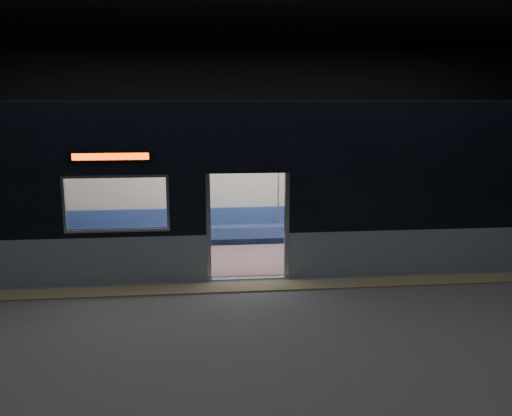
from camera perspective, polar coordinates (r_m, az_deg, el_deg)
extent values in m
cube|color=#47494C|center=(9.50, -0.26, -9.54)|extent=(24.00, 14.00, 0.01)
cube|color=black|center=(15.86, -2.81, 8.17)|extent=(24.00, 0.04, 5.00)
cube|color=black|center=(2.24, 18.28, -12.70)|extent=(24.00, 0.04, 5.00)
cube|color=#8C7F59|center=(10.01, -0.58, -8.31)|extent=(22.80, 0.50, 0.03)
cube|color=gray|center=(11.80, 23.37, -3.98)|extent=(8.30, 0.12, 0.90)
cube|color=black|center=(11.51, 23.99, 3.73)|extent=(8.30, 0.12, 2.30)
cube|color=black|center=(9.96, -0.89, 6.99)|extent=(1.40, 0.12, 1.15)
cube|color=#B7BABC|center=(10.17, -5.02, -2.09)|extent=(0.08, 0.14, 2.05)
cube|color=#B7BABC|center=(10.30, 3.24, -1.90)|extent=(0.08, 0.14, 2.05)
cube|color=black|center=(9.99, -15.05, 5.26)|extent=(1.50, 0.04, 0.18)
cube|color=#F63500|center=(9.98, -15.06, 5.26)|extent=(1.34, 0.03, 0.12)
cube|color=beige|center=(12.93, -2.01, 3.43)|extent=(18.00, 0.12, 3.20)
cube|color=black|center=(11.37, -1.56, 10.82)|extent=(18.00, 3.00, 0.15)
cube|color=#835F62|center=(11.85, -1.47, -5.12)|extent=(17.76, 2.76, 0.04)
cube|color=beige|center=(11.41, -1.53, 6.17)|extent=(17.76, 2.76, 0.10)
cube|color=navy|center=(12.87, -1.87, -2.75)|extent=(11.00, 0.48, 0.41)
cube|color=navy|center=(12.96, -1.94, -0.81)|extent=(11.00, 0.10, 0.40)
cube|color=#72535F|center=(10.98, -18.53, -5.85)|extent=(4.40, 0.48, 0.41)
cube|color=#72535F|center=(11.50, 15.66, -4.91)|extent=(4.40, 0.48, 0.41)
cylinder|color=silver|center=(10.44, -6.22, -0.95)|extent=(0.04, 0.04, 2.26)
cylinder|color=silver|center=(12.66, -6.20, 1.23)|extent=(0.04, 0.04, 2.26)
cylinder|color=silver|center=(10.60, 4.11, -0.72)|extent=(0.04, 0.04, 2.26)
cylinder|color=silver|center=(12.79, 2.35, 1.39)|extent=(0.04, 0.04, 2.26)
cylinder|color=silver|center=(12.53, -1.91, 4.79)|extent=(11.00, 0.03, 0.03)
cube|color=black|center=(12.90, 7.17, -1.53)|extent=(0.16, 0.43, 0.15)
cube|color=black|center=(12.95, 8.00, -1.50)|extent=(0.16, 0.43, 0.15)
cylinder|color=black|center=(12.78, 7.34, -2.90)|extent=(0.10, 0.10, 0.43)
cylinder|color=black|center=(12.82, 8.18, -2.87)|extent=(0.10, 0.10, 0.43)
cube|color=#CD678B|center=(13.09, 7.41, -1.26)|extent=(0.37, 0.20, 0.18)
cylinder|color=#CD678B|center=(13.05, 7.41, 0.14)|extent=(0.41, 0.41, 0.48)
sphere|color=tan|center=(12.97, 7.47, 1.60)|extent=(0.19, 0.19, 0.19)
sphere|color=black|center=(13.00, 7.44, 1.79)|extent=(0.20, 0.20, 0.20)
cube|color=black|center=(12.82, 7.52, -1.01)|extent=(0.29, 0.27, 0.12)
cube|color=white|center=(14.11, 18.74, 3.04)|extent=(1.03, 0.03, 0.67)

